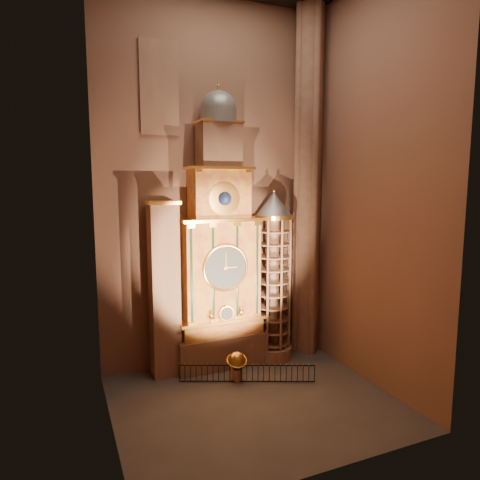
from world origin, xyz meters
name	(u,v)px	position (x,y,z in m)	size (l,w,h in m)	color
floor	(254,401)	(0.00, 0.00, 0.00)	(14.00, 14.00, 0.00)	#383330
wall_back	(213,186)	(0.00, 6.00, 11.00)	(22.00, 22.00, 0.00)	#865B48
wall_left	(103,188)	(-7.00, 0.00, 11.00)	(22.00, 22.00, 0.00)	#865B48
wall_right	(371,186)	(7.00, 0.00, 11.00)	(22.00, 22.00, 0.00)	#865B48
astronomical_clock	(220,259)	(0.00, 4.96, 6.68)	(5.60, 2.41, 16.70)	#8C634C
portrait_tower	(164,289)	(-3.40, 4.98, 5.15)	(1.80, 1.60, 10.20)	#8C634C
stair_turret	(273,277)	(3.50, 4.70, 5.27)	(2.50, 2.50, 10.80)	#8C634C
gothic_pier	(308,186)	(6.10, 5.00, 11.00)	(2.04, 2.04, 22.00)	#8C634C
stained_glass_window	(159,88)	(-3.20, 5.92, 16.50)	(2.20, 0.14, 5.20)	navy
celestial_globe	(237,364)	(0.09, 2.51, 1.02)	(1.39, 1.34, 1.70)	#8C634C
iron_railing	(247,374)	(0.51, 2.05, 0.55)	(7.00, 3.07, 1.01)	black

